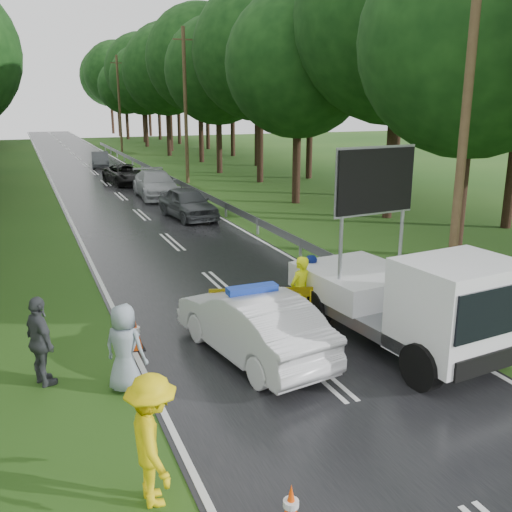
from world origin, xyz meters
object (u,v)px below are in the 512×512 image
police_sedan (252,325)px  work_truck (410,299)px  barrier (261,298)px  queue_car_third (126,175)px  queue_car_second (156,184)px  civilian (312,284)px  officer (300,292)px  queue_car_first (188,203)px  queue_car_fourth (100,160)px

police_sedan → work_truck: work_truck is taller
barrier → queue_car_third: 26.48m
queue_car_second → barrier: bearing=-93.9°
queue_car_third → civilian: bearing=-97.2°
civilian → police_sedan: bearing=-153.4°
officer → police_sedan: bearing=9.6°
work_truck → civilian: size_ratio=3.64×
police_sedan → queue_car_first: size_ratio=1.10×
queue_car_first → queue_car_third: 12.58m
police_sedan → civilian: 3.11m
officer → civilian: 1.01m
police_sedan → civilian: bearing=-152.3°
work_truck → queue_car_fourth: (-1.45, 39.71, -0.55)m
officer → civilian: (0.71, 0.70, -0.11)m
work_truck → barrier: (-2.61, 2.36, -0.40)m
police_sedan → queue_car_second: bearing=-107.2°
police_sedan → queue_car_second: police_sedan is taller
officer → queue_car_third: size_ratio=0.38×
officer → queue_car_first: bearing=-119.0°
queue_car_first → queue_car_third: queue_car_first is taller
barrier → officer: officer is taller
work_truck → civilian: work_truck is taller
officer → queue_car_third: (0.45, 26.64, -0.24)m
work_truck → queue_car_third: size_ratio=1.22×
queue_car_third → queue_car_fourth: 10.90m
officer → queue_car_fourth: officer is taller
officer → queue_car_third: officer is taller
police_sedan → barrier: (0.80, 1.38, 0.05)m
police_sedan → queue_car_fourth: 38.78m
officer → queue_car_second: size_ratio=0.34×
police_sedan → work_truck: bearing=154.2°
officer → civilian: size_ratio=1.14×
officer → queue_car_fourth: 37.54m
work_truck → police_sedan: bearing=158.2°
police_sedan → officer: 2.13m
queue_car_second → queue_car_fourth: 16.92m
barrier → officer: (0.96, -0.20, 0.10)m
barrier → queue_car_fourth: queue_car_fourth is taller
queue_car_third → officer: bearing=-98.8°
queue_car_second → officer: bearing=-91.2°
work_truck → officer: 2.74m
civilian → queue_car_second: size_ratio=0.30×
police_sedan → queue_car_fourth: police_sedan is taller
civilian → queue_car_first: (0.42, 13.38, -0.06)m
queue_car_fourth → barrier: bearing=-85.4°
queue_car_second → civilian: bearing=-89.3°
work_truck → barrier: size_ratio=2.35×
police_sedan → queue_car_first: (2.89, 15.27, -0.02)m
queue_car_first → queue_car_second: queue_car_second is taller
queue_car_third → queue_car_first: bearing=-94.7°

